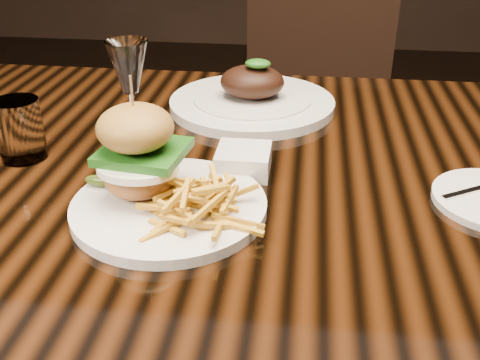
# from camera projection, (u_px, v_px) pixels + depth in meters

# --- Properties ---
(dining_table) EXTENTS (1.60, 0.90, 0.75)m
(dining_table) POSITION_uv_depth(u_px,v_px,m) (249.00, 206.00, 0.91)
(dining_table) COLOR black
(dining_table) RESTS_ON ground
(burger_plate) EXTENTS (0.26, 0.26, 0.18)m
(burger_plate) POSITION_uv_depth(u_px,v_px,m) (161.00, 180.00, 0.73)
(burger_plate) COLOR silver
(burger_plate) RESTS_ON dining_table
(ramekin) EXTENTS (0.09, 0.09, 0.04)m
(ramekin) POSITION_uv_depth(u_px,v_px,m) (243.00, 161.00, 0.84)
(ramekin) COLOR silver
(ramekin) RESTS_ON dining_table
(wine_glass) EXTENTS (0.06, 0.06, 0.18)m
(wine_glass) POSITION_uv_depth(u_px,v_px,m) (129.00, 71.00, 0.86)
(wine_glass) COLOR white
(wine_glass) RESTS_ON dining_table
(water_tumbler) EXTENTS (0.07, 0.07, 0.10)m
(water_tumbler) POSITION_uv_depth(u_px,v_px,m) (20.00, 130.00, 0.87)
(water_tumbler) COLOR white
(water_tumbler) RESTS_ON dining_table
(far_dish) EXTENTS (0.31, 0.31, 0.10)m
(far_dish) POSITION_uv_depth(u_px,v_px,m) (252.00, 99.00, 1.07)
(far_dish) COLOR silver
(far_dish) RESTS_ON dining_table
(chair_far) EXTENTS (0.51, 0.51, 0.95)m
(chair_far) POSITION_uv_depth(u_px,v_px,m) (312.00, 98.00, 1.74)
(chair_far) COLOR black
(chair_far) RESTS_ON ground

